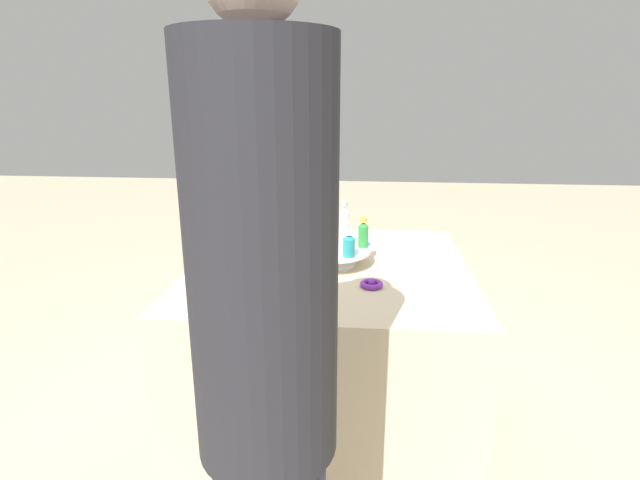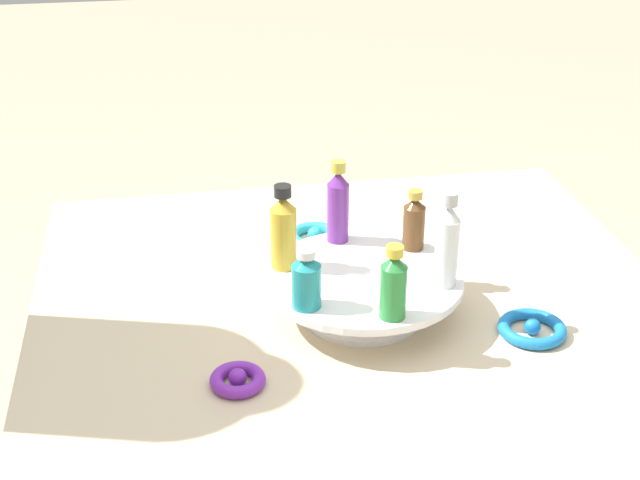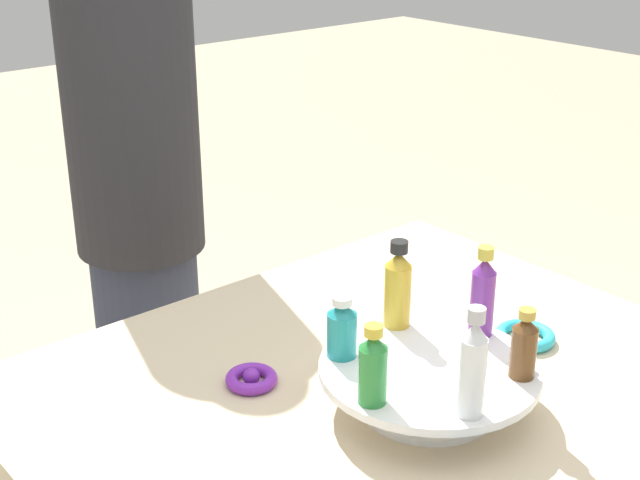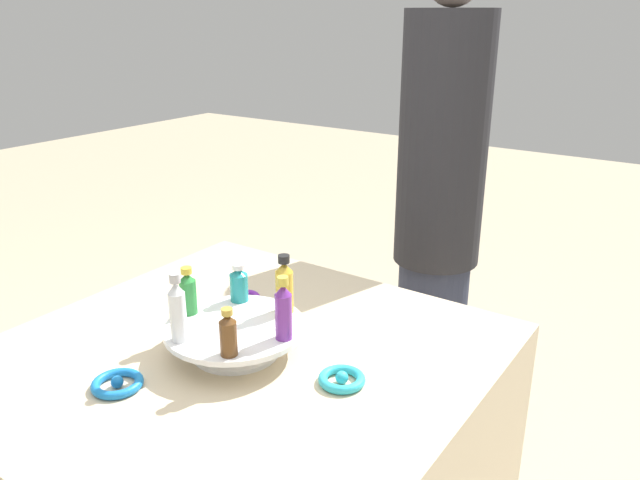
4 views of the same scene
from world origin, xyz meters
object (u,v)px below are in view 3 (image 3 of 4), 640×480
object	(u,v)px
display_stand	(429,380)
bottle_brown	(524,346)
bottle_gold	(398,287)
bottle_teal	(342,329)
bottle_green	(373,367)
ribbon_bow_teal	(525,336)
ribbon_bow_purple	(251,379)
bottle_clear	(473,367)
bottle_purple	(483,295)
person_figure	(137,186)

from	to	relation	value
display_stand	bottle_brown	size ratio (longest dim) A/B	3.05
bottle_gold	bottle_teal	size ratio (longest dim) A/B	1.49
bottle_green	ribbon_bow_teal	size ratio (longest dim) A/B	1.15
bottle_gold	bottle_green	world-z (taller)	bottle_gold
ribbon_bow_purple	ribbon_bow_teal	xyz separation A→B (m)	(-0.41, 0.18, 0.00)
bottle_teal	bottle_clear	size ratio (longest dim) A/B	0.61
bottle_green	bottle_teal	bearing A→B (deg)	-113.04
bottle_green	ribbon_bow_purple	xyz separation A→B (m)	(0.03, -0.22, -0.11)
display_stand	ribbon_bow_purple	bearing A→B (deg)	-53.34
ribbon_bow_purple	bottle_gold	bearing A→B (deg)	155.24
bottle_brown	bottle_purple	size ratio (longest dim) A/B	0.73
bottle_brown	bottle_green	bearing A→B (deg)	-23.04
bottle_gold	ribbon_bow_teal	xyz separation A→B (m)	(-0.21, 0.08, -0.12)
bottle_brown	bottle_green	size ratio (longest dim) A/B	0.91
bottle_teal	bottle_clear	distance (m)	0.21
bottle_gold	ribbon_bow_teal	size ratio (longest dim) A/B	1.42
bottle_purple	display_stand	bearing A→B (deg)	6.96
bottle_gold	bottle_green	distance (m)	0.21
bottle_clear	bottle_gold	bearing A→B (deg)	-113.04
bottle_purple	ribbon_bow_purple	world-z (taller)	bottle_purple
bottle_gold	bottle_teal	world-z (taller)	bottle_gold
display_stand	person_figure	xyz separation A→B (m)	(-0.06, -0.90, 0.03)
bottle_green	display_stand	bearing A→B (deg)	-173.04
bottle_gold	ribbon_bow_purple	xyz separation A→B (m)	(0.20, -0.09, -0.12)
bottle_gold	person_figure	world-z (taller)	person_figure
bottle_teal	ribbon_bow_teal	size ratio (longest dim) A/B	0.95
bottle_gold	bottle_purple	bearing A→B (deg)	126.96
bottle_brown	ribbon_bow_teal	world-z (taller)	bottle_brown
bottle_purple	bottle_teal	bearing A→B (deg)	-23.04
bottle_gold	ribbon_bow_teal	distance (m)	0.25
bottle_purple	ribbon_bow_purple	distance (m)	0.36
ribbon_bow_teal	display_stand	bearing A→B (deg)	6.66
bottle_purple	bottle_gold	world-z (taller)	bottle_purple
bottle_clear	ribbon_bow_purple	xyz separation A→B (m)	(0.11, -0.32, -0.13)
bottle_brown	bottle_clear	world-z (taller)	bottle_clear
bottle_teal	person_figure	xyz separation A→B (m)	(-0.13, -0.80, -0.04)
person_figure	bottle_teal	bearing A→B (deg)	-5.62
display_stand	bottle_clear	distance (m)	0.15
ribbon_bow_purple	ribbon_bow_teal	world-z (taller)	same
bottle_gold	ribbon_bow_purple	bearing A→B (deg)	-24.76
bottle_purple	bottle_clear	distance (m)	0.21
display_stand	person_figure	distance (m)	0.90
bottle_purple	bottle_gold	size ratio (longest dim) A/B	1.02
ribbon_bow_teal	bottle_gold	bearing A→B (deg)	-21.93
bottle_gold	ribbon_bow_purple	world-z (taller)	bottle_gold
ribbon_bow_teal	ribbon_bow_purple	bearing A→B (deg)	-23.34
bottle_clear	ribbon_bow_purple	size ratio (longest dim) A/B	1.94
ribbon_bow_purple	ribbon_bow_teal	size ratio (longest dim) A/B	0.80
bottle_green	person_figure	size ratio (longest dim) A/B	0.07
bottle_green	ribbon_bow_purple	world-z (taller)	bottle_green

